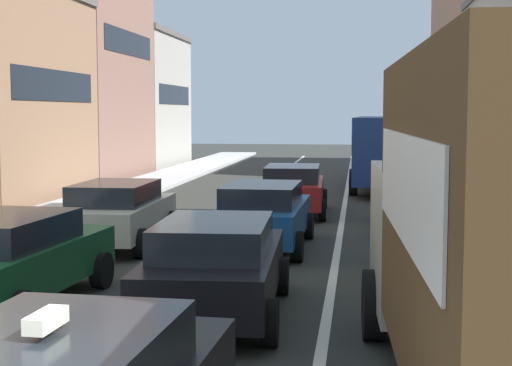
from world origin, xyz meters
The scene contains 11 objects.
sidewalk_left centered at (-6.70, 20.00, 0.07)m, with size 2.60×64.00×0.14m, color #BBBBBB.
lane_stripe_left centered at (-1.70, 20.00, 0.01)m, with size 0.16×60.00×0.01m, color silver.
lane_stripe_right centered at (1.70, 20.00, 0.01)m, with size 0.16×60.00×0.01m, color silver.
sedan_centre_lane_second centered at (0.03, 7.25, 0.80)m, with size 2.22×4.38×1.49m.
wagon_left_lane_second centered at (-3.32, 7.35, 0.80)m, with size 2.26×4.40×1.49m.
hatchback_centre_lane_third centered at (0.02, 13.07, 0.80)m, with size 2.11×4.33×1.49m.
sedan_left_lane_third centered at (-3.37, 12.98, 0.80)m, with size 2.14×4.34×1.49m.
coupe_centre_lane_fourth centered at (0.17, 19.04, 0.80)m, with size 2.18×4.36×1.49m.
sedan_right_lane_behind_truck centered at (3.60, 10.34, 0.80)m, with size 2.27×4.40×1.49m.
wagon_right_lane_far centered at (3.55, 16.41, 0.80)m, with size 2.11×4.33×1.49m.
bus_mid_queue_primary centered at (3.31, 27.68, 1.76)m, with size 3.03×10.57×2.90m.
Camera 1 is at (2.15, -3.89, 3.09)m, focal length 53.47 mm.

